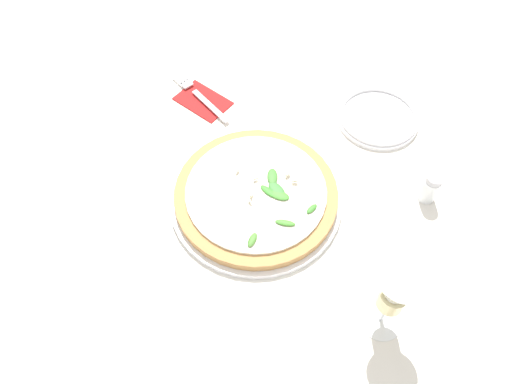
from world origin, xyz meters
name	(u,v)px	position (x,y,z in m)	size (l,w,h in m)	color
ground_plane	(261,217)	(0.00, 0.00, 0.00)	(6.00, 6.00, 0.00)	silver
pizza_arugula_main	(256,196)	(0.02, -0.03, 0.02)	(0.33, 0.33, 0.05)	white
wine_glass	(395,293)	(-0.26, 0.10, 0.11)	(0.08, 0.08, 0.16)	white
napkin	(203,100)	(0.24, -0.22, 0.00)	(0.13, 0.10, 0.01)	#B21E1E
fork	(201,97)	(0.25, -0.23, 0.01)	(0.18, 0.10, 0.00)	silver
side_plate_white	(378,118)	(-0.13, -0.33, 0.01)	(0.17, 0.17, 0.02)	white
shaker_pepper	(430,188)	(-0.27, -0.17, 0.03)	(0.03, 0.03, 0.07)	silver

